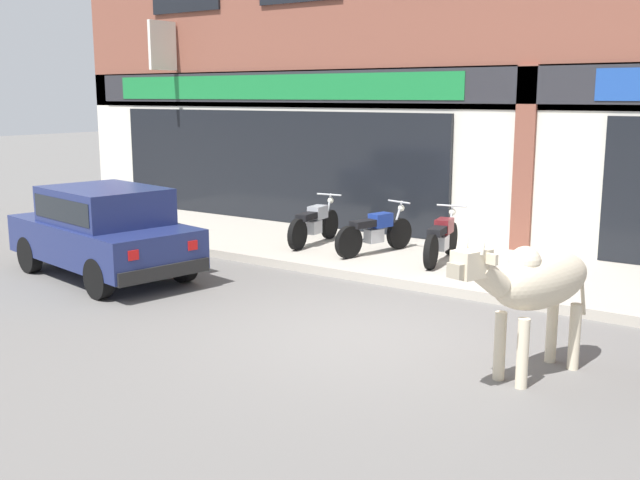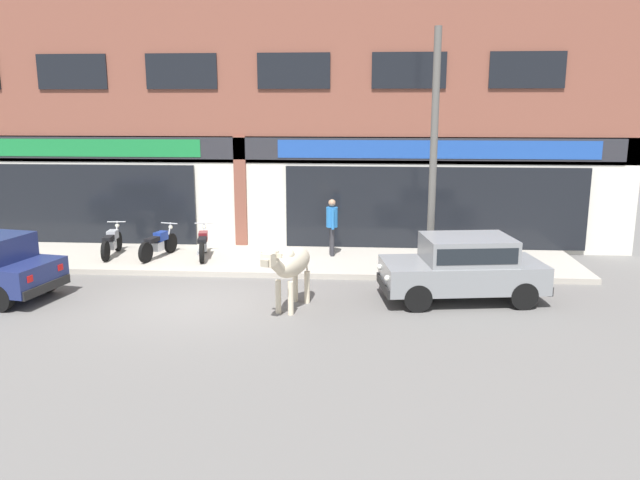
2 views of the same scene
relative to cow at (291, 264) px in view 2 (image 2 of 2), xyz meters
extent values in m
plane|color=#605E5B|center=(-2.17, 0.18, -1.01)|extent=(90.00, 90.00, 0.00)
cube|color=#A8A093|center=(-2.17, 3.97, -0.93)|extent=(19.00, 3.18, 0.14)
cube|color=brown|center=(-2.17, 5.83, 4.68)|extent=(23.00, 0.55, 6.12)
cube|color=silver|center=(-2.17, 5.83, 0.69)|extent=(23.00, 0.55, 3.40)
cube|color=#28282D|center=(-2.17, 5.52, 2.04)|extent=(22.08, 0.08, 0.64)
cube|color=black|center=(-7.92, 5.51, 0.34)|extent=(8.74, 0.10, 2.40)
cube|color=#197A38|center=(-7.92, 5.49, 2.04)|extent=(9.20, 0.05, 0.52)
cube|color=brown|center=(-2.17, 5.54, 0.69)|extent=(0.36, 0.12, 3.40)
cube|color=black|center=(3.58, 5.51, 0.34)|extent=(8.74, 0.10, 2.40)
cube|color=#1E479E|center=(3.58, 5.49, 2.04)|extent=(9.20, 0.05, 0.52)
cube|color=black|center=(-7.05, 5.53, 4.24)|extent=(2.09, 0.06, 1.00)
cube|color=black|center=(-3.80, 5.53, 4.24)|extent=(2.09, 0.06, 1.00)
cube|color=black|center=(-0.54, 5.53, 4.24)|extent=(2.09, 0.06, 1.00)
cube|color=black|center=(2.72, 5.53, 4.24)|extent=(2.09, 0.06, 1.00)
cube|color=black|center=(5.98, 5.53, 4.24)|extent=(2.09, 0.06, 1.00)
ellipsoid|color=beige|center=(0.03, 0.09, 0.01)|extent=(0.92, 1.49, 0.60)
sphere|color=beige|center=(-0.06, -0.17, 0.24)|extent=(0.32, 0.32, 0.32)
cylinder|color=beige|center=(0.03, -0.36, -0.65)|extent=(0.12, 0.12, 0.72)
cylinder|color=beige|center=(-0.24, -0.27, -0.65)|extent=(0.12, 0.12, 0.72)
cylinder|color=beige|center=(0.30, 0.46, -0.65)|extent=(0.12, 0.12, 0.72)
cylinder|color=beige|center=(0.03, 0.55, -0.65)|extent=(0.12, 0.12, 0.72)
cylinder|color=beige|center=(-0.22, -0.69, 0.16)|extent=(0.37, 0.52, 0.43)
cube|color=beige|center=(-0.30, -0.93, 0.33)|extent=(0.32, 0.41, 0.26)
cube|color=tan|center=(-0.36, -1.10, 0.29)|extent=(0.20, 0.18, 0.14)
cone|color=beige|center=(-0.19, -0.93, 0.51)|extent=(0.09, 0.13, 0.19)
cone|color=beige|center=(-0.38, -0.86, 0.51)|extent=(0.09, 0.13, 0.19)
cube|color=beige|center=(-0.12, -0.91, 0.39)|extent=(0.15, 0.08, 0.10)
cube|color=beige|center=(-0.43, -0.81, 0.39)|extent=(0.15, 0.08, 0.10)
cylinder|color=beige|center=(0.26, 0.80, -0.21)|extent=(0.09, 0.17, 0.60)
cylinder|color=black|center=(-6.13, -0.61, -0.71)|extent=(0.62, 0.29, 0.60)
cylinder|color=black|center=(-5.87, 0.81, -0.71)|extent=(0.62, 0.29, 0.60)
cube|color=black|center=(-5.43, 0.00, -0.63)|extent=(0.39, 1.52, 0.20)
cube|color=red|center=(-5.49, -0.50, -0.31)|extent=(0.06, 0.16, 0.14)
cube|color=red|center=(-5.31, 0.48, -0.31)|extent=(0.06, 0.16, 0.14)
cylinder|color=black|center=(2.69, 0.03, -0.71)|extent=(0.62, 0.26, 0.60)
cylinder|color=black|center=(2.48, 1.46, -0.71)|extent=(0.62, 0.26, 0.60)
cylinder|color=black|center=(4.97, 0.36, -0.71)|extent=(0.62, 0.26, 0.60)
cylinder|color=black|center=(4.76, 1.79, -0.71)|extent=(0.62, 0.26, 0.60)
cube|color=gray|center=(3.72, 0.91, -0.41)|extent=(3.69, 2.09, 0.60)
cube|color=gray|center=(3.82, 0.92, 0.17)|extent=(2.09, 1.70, 0.56)
cube|color=black|center=(3.82, 0.92, 0.17)|extent=(1.94, 1.70, 0.35)
cube|color=black|center=(2.01, 0.66, -0.63)|extent=(0.34, 1.52, 0.20)
cube|color=black|center=(5.44, 1.16, -0.63)|extent=(0.34, 1.52, 0.20)
sphere|color=silver|center=(2.05, 0.18, -0.33)|extent=(0.14, 0.14, 0.14)
sphere|color=silver|center=(1.91, 1.13, -0.33)|extent=(0.14, 0.14, 0.14)
cube|color=red|center=(5.53, 0.67, -0.31)|extent=(0.05, 0.16, 0.14)
cube|color=red|center=(5.39, 1.65, -0.31)|extent=(0.05, 0.16, 0.14)
cylinder|color=black|center=(-5.60, 4.50, -0.58)|extent=(0.17, 0.57, 0.56)
cylinder|color=black|center=(-5.45, 3.26, -0.58)|extent=(0.17, 0.57, 0.56)
cube|color=#B2B5BA|center=(-5.52, 3.86, -0.54)|extent=(0.24, 0.34, 0.24)
cube|color=#A8AAB2|center=(-5.54, 4.02, -0.28)|extent=(0.29, 0.43, 0.24)
cube|color=black|center=(-5.50, 3.62, -0.30)|extent=(0.28, 0.54, 0.12)
cylinder|color=#B2B5BA|center=(-5.59, 4.44, -0.28)|extent=(0.07, 0.27, 0.59)
cylinder|color=#B2B5BA|center=(-5.60, 4.48, 0.00)|extent=(0.52, 0.09, 0.03)
sphere|color=silver|center=(-5.61, 4.54, -0.12)|extent=(0.12, 0.12, 0.12)
cylinder|color=#B2B5BA|center=(-5.59, 3.49, -0.62)|extent=(0.12, 0.48, 0.06)
cylinder|color=black|center=(-4.00, 4.39, -0.58)|extent=(0.23, 0.57, 0.56)
cylinder|color=black|center=(-4.31, 3.18, -0.58)|extent=(0.23, 0.57, 0.56)
cube|color=#B2B5BA|center=(-4.16, 3.77, -0.54)|extent=(0.27, 0.36, 0.24)
cube|color=navy|center=(-4.12, 3.92, -0.28)|extent=(0.33, 0.45, 0.24)
cube|color=black|center=(-4.22, 3.54, -0.30)|extent=(0.34, 0.56, 0.12)
cylinder|color=#B2B5BA|center=(-4.02, 4.34, -0.28)|extent=(0.10, 0.27, 0.59)
cylinder|color=#B2B5BA|center=(-4.01, 4.37, 0.00)|extent=(0.51, 0.16, 0.03)
sphere|color=silver|center=(-4.00, 4.43, -0.12)|extent=(0.12, 0.12, 0.12)
cylinder|color=#B2B5BA|center=(-4.36, 3.45, -0.62)|extent=(0.17, 0.48, 0.06)
cylinder|color=black|center=(-3.03, 4.49, -0.58)|extent=(0.20, 0.57, 0.56)
cylinder|color=black|center=(-2.80, 3.26, -0.58)|extent=(0.20, 0.57, 0.56)
cube|color=#B2B5BA|center=(-2.91, 3.86, -0.54)|extent=(0.26, 0.35, 0.24)
cube|color=maroon|center=(-2.94, 4.01, -0.28)|extent=(0.31, 0.44, 0.24)
cube|color=black|center=(-2.87, 3.62, -0.30)|extent=(0.31, 0.55, 0.12)
cylinder|color=#B2B5BA|center=(-3.02, 4.43, -0.28)|extent=(0.09, 0.27, 0.59)
cylinder|color=#B2B5BA|center=(-3.03, 4.47, 0.00)|extent=(0.52, 0.13, 0.03)
sphere|color=silver|center=(-3.04, 4.53, -0.12)|extent=(0.12, 0.12, 0.12)
cylinder|color=#B2B5BA|center=(-2.95, 3.48, -0.62)|extent=(0.15, 0.48, 0.06)
cylinder|color=#2D2D33|center=(0.62, 4.46, -0.45)|extent=(0.11, 0.11, 0.82)
cylinder|color=#2D2D33|center=(0.65, 4.28, -0.45)|extent=(0.11, 0.11, 0.82)
cylinder|color=#236BB7|center=(0.63, 4.37, 0.24)|extent=(0.32, 0.32, 0.56)
cylinder|color=#236BB7|center=(0.59, 4.58, 0.21)|extent=(0.08, 0.08, 0.56)
cylinder|color=#236BB7|center=(0.67, 4.17, 0.21)|extent=(0.08, 0.08, 0.56)
sphere|color=tan|center=(0.63, 4.37, 0.64)|extent=(0.20, 0.20, 0.20)
cylinder|color=#595651|center=(3.19, 2.68, 2.12)|extent=(0.18, 0.18, 5.96)
camera|label=1|loc=(2.44, -7.31, 1.88)|focal=42.00mm
camera|label=2|loc=(1.55, -12.70, 3.28)|focal=35.00mm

